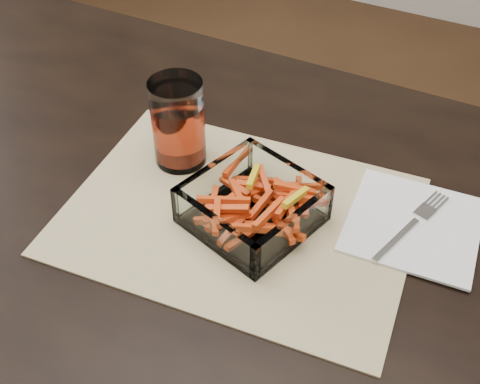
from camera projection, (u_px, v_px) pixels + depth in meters
name	position (u px, v px, depth m)	size (l,w,h in m)	color
dining_table	(177.00, 265.00, 0.85)	(1.60, 0.90, 0.75)	black
placemat	(239.00, 215.00, 0.80)	(0.45, 0.33, 0.00)	tan
glass_bowl	(252.00, 207.00, 0.77)	(0.18, 0.18, 0.06)	white
tumbler	(178.00, 126.00, 0.84)	(0.07, 0.07, 0.13)	white
napkin	(413.00, 224.00, 0.78)	(0.17, 0.17, 0.00)	white
fork	(413.00, 224.00, 0.78)	(0.06, 0.16, 0.00)	silver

